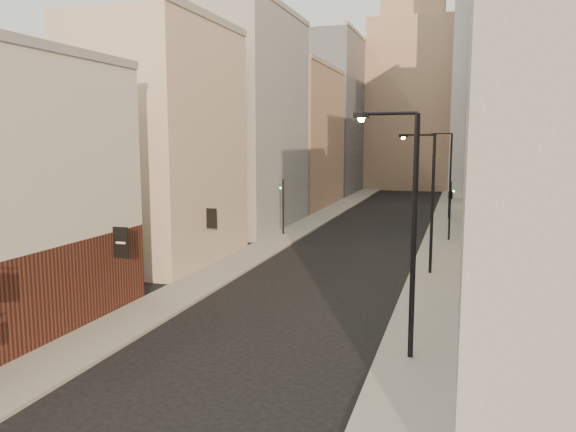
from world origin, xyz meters
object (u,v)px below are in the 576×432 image
object	(u,v)px
streetlamp_far	(448,171)
streetlamp_near	(408,221)
traffic_light_right	(450,195)
traffic_light_left	(283,197)
clock_tower	(412,85)
white_tower	(482,67)
streetlamp_mid	(429,196)

from	to	relation	value
streetlamp_far	streetlamp_near	bearing A→B (deg)	-67.42
streetlamp_near	traffic_light_right	xyz separation A→B (m)	(1.00, 26.63, -1.54)
streetlamp_far	traffic_light_right	xyz separation A→B (m)	(0.55, -13.25, -1.33)
streetlamp_far	traffic_light_right	distance (m)	13.33
traffic_light_left	traffic_light_right	distance (m)	14.08
clock_tower	streetlamp_far	bearing A→B (deg)	-79.25
clock_tower	white_tower	xyz separation A→B (m)	(11.00, -14.00, 0.97)
clock_tower	streetlamp_mid	world-z (taller)	clock_tower
streetlamp_near	white_tower	bearing A→B (deg)	90.50
traffic_light_right	clock_tower	bearing A→B (deg)	-99.73
streetlamp_far	traffic_light_left	xyz separation A→B (m)	(-13.46, -14.54, -1.80)
traffic_light_right	streetlamp_far	bearing A→B (deg)	-106.04
clock_tower	streetlamp_mid	size ratio (longest dim) A/B	5.14
streetlamp_near	streetlamp_far	size ratio (longest dim) A/B	1.04
streetlamp_near	streetlamp_mid	size ratio (longest dim) A/B	1.08
streetlamp_far	white_tower	bearing A→B (deg)	105.40
traffic_light_left	traffic_light_right	size ratio (longest dim) A/B	1.00
white_tower	streetlamp_far	size ratio (longest dim) A/B	4.58
streetlamp_mid	traffic_light_right	size ratio (longest dim) A/B	1.75
clock_tower	traffic_light_right	bearing A→B (deg)	-81.33
streetlamp_mid	streetlamp_far	size ratio (longest dim) A/B	0.96
clock_tower	traffic_light_right	size ratio (longest dim) A/B	8.98
streetlamp_near	streetlamp_mid	world-z (taller)	streetlamp_near
streetlamp_near	traffic_light_left	distance (m)	28.55
streetlamp_mid	traffic_light_left	world-z (taller)	streetlamp_mid
traffic_light_right	streetlamp_mid	bearing A→B (deg)	66.86
streetlamp_far	traffic_light_left	size ratio (longest dim) A/B	1.81
clock_tower	white_tower	world-z (taller)	clock_tower
clock_tower	streetlamp_near	world-z (taller)	clock_tower
traffic_light_right	traffic_light_left	bearing A→B (deg)	-13.11
streetlamp_near	traffic_light_left	xyz separation A→B (m)	(-13.00, 25.33, -2.00)
white_tower	traffic_light_right	bearing A→B (deg)	-94.37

